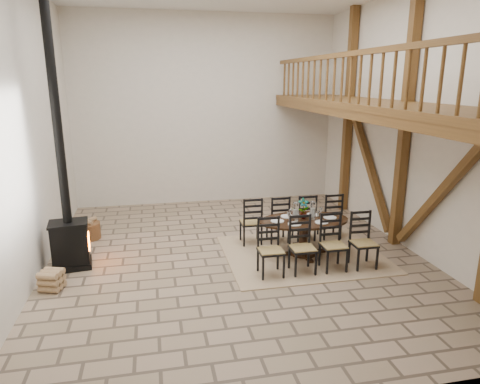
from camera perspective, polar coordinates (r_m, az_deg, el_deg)
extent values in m
plane|color=gray|center=(8.38, -0.59, -8.53)|extent=(8.00, 8.00, 0.00)
cube|color=beige|center=(11.67, -4.50, 10.73)|extent=(7.00, 0.02, 5.00)
cube|color=beige|center=(3.93, 10.69, 2.53)|extent=(7.00, 0.02, 5.00)
cube|color=beige|center=(7.86, -26.78, 7.25)|extent=(0.02, 8.00, 5.00)
cube|color=beige|center=(9.08, 21.84, 8.59)|extent=(0.02, 8.00, 5.00)
cube|color=brown|center=(9.02, 21.20, 8.61)|extent=(0.18, 0.18, 5.00)
cube|color=brown|center=(11.19, 14.26, 10.16)|extent=(0.18, 0.18, 5.00)
cube|color=brown|center=(8.19, 25.14, -0.18)|extent=(0.14, 2.16, 2.54)
cube|color=brown|center=(10.24, 16.89, 3.35)|extent=(0.14, 2.16, 2.54)
cube|color=brown|center=(9.00, 21.38, 10.50)|extent=(0.20, 7.80, 0.20)
cube|color=brown|center=(8.64, 17.55, 11.02)|extent=(1.60, 7.80, 0.12)
cube|color=brown|center=(8.33, 13.21, 10.51)|extent=(0.18, 7.80, 0.22)
cube|color=brown|center=(8.33, 13.63, 17.38)|extent=(0.09, 7.60, 0.09)
cube|color=brown|center=(8.31, 13.45, 14.49)|extent=(0.06, 7.60, 0.86)
cube|color=tan|center=(8.54, 8.35, -8.17)|extent=(3.00, 2.50, 0.02)
ellipsoid|color=black|center=(8.29, 8.52, -3.77)|extent=(1.75, 1.07, 0.04)
cylinder|color=black|center=(8.41, 8.43, -6.10)|extent=(0.17, 0.17, 0.64)
cylinder|color=black|center=(8.52, 8.36, -7.93)|extent=(0.54, 0.54, 0.06)
cube|color=tan|center=(7.44, 4.14, -7.83)|extent=(0.42, 0.41, 0.04)
cube|color=black|center=(7.53, 4.10, -9.52)|extent=(0.41, 0.41, 0.44)
cube|color=black|center=(7.50, 3.80, -5.41)|extent=(0.37, 0.04, 0.58)
cube|color=tan|center=(7.60, 8.37, -7.43)|extent=(0.42, 0.41, 0.04)
cube|color=black|center=(7.70, 8.30, -9.09)|extent=(0.41, 0.41, 0.44)
cube|color=black|center=(7.67, 7.98, -5.07)|extent=(0.37, 0.04, 0.58)
cube|color=tan|center=(7.81, 12.38, -7.02)|extent=(0.42, 0.41, 0.04)
cube|color=black|center=(7.90, 12.29, -8.64)|extent=(0.41, 0.41, 0.44)
cube|color=black|center=(7.87, 11.96, -4.73)|extent=(0.37, 0.04, 0.58)
cube|color=tan|center=(8.05, 16.17, -6.60)|extent=(0.42, 0.41, 0.04)
cube|color=black|center=(8.14, 16.05, -8.18)|extent=(0.41, 0.41, 0.44)
cube|color=black|center=(8.11, 15.72, -4.38)|extent=(0.37, 0.04, 0.58)
cube|color=tan|center=(8.83, 1.46, -4.08)|extent=(0.42, 0.41, 0.04)
cube|color=black|center=(8.91, 1.45, -5.54)|extent=(0.41, 0.41, 0.44)
cube|color=black|center=(8.58, 1.75, -2.77)|extent=(0.37, 0.04, 0.58)
cube|color=tan|center=(8.97, 5.07, -3.82)|extent=(0.42, 0.41, 0.04)
cube|color=black|center=(9.05, 5.03, -5.27)|extent=(0.41, 0.41, 0.44)
cube|color=black|center=(8.72, 5.44, -2.53)|extent=(0.37, 0.04, 0.58)
cube|color=tan|center=(9.15, 8.54, -3.57)|extent=(0.42, 0.41, 0.04)
cube|color=black|center=(9.22, 8.48, -4.99)|extent=(0.41, 0.41, 0.44)
cube|color=black|center=(8.90, 9.00, -2.29)|extent=(0.37, 0.04, 0.58)
cube|color=tan|center=(9.35, 11.87, -3.31)|extent=(0.42, 0.41, 0.04)
cube|color=black|center=(9.43, 11.79, -4.70)|extent=(0.41, 0.41, 0.44)
cube|color=black|center=(9.12, 12.41, -2.05)|extent=(0.37, 0.04, 0.58)
cube|color=white|center=(8.28, 8.53, -3.60)|extent=(1.35, 0.68, 0.01)
cube|color=white|center=(8.26, 8.55, -3.05)|extent=(0.87, 0.29, 0.18)
cylinder|color=white|center=(8.18, 7.43, -2.60)|extent=(0.12, 0.12, 0.34)
cylinder|color=white|center=(8.29, 9.70, -2.44)|extent=(0.12, 0.12, 0.34)
cylinder|color=white|center=(8.20, 7.41, -3.20)|extent=(0.06, 0.06, 0.16)
cylinder|color=white|center=(8.32, 9.67, -3.03)|extent=(0.06, 0.06, 0.16)
imported|color=#4C723F|center=(8.27, 8.47, -2.21)|extent=(0.21, 0.14, 0.40)
cube|color=black|center=(8.47, -21.44, -8.97)|extent=(0.73, 0.59, 0.10)
cube|color=black|center=(8.32, -21.71, -6.36)|extent=(0.67, 0.54, 0.72)
cube|color=#FF590C|center=(8.30, -19.50, -6.19)|extent=(0.05, 0.29, 0.29)
cube|color=black|center=(8.20, -21.96, -3.86)|extent=(0.72, 0.58, 0.04)
cylinder|color=black|center=(7.82, -23.45, 10.80)|extent=(0.16, 0.16, 4.13)
cylinder|color=brown|center=(9.77, -19.63, -4.89)|extent=(0.53, 0.53, 0.35)
cube|color=tan|center=(9.70, -19.74, -3.70)|extent=(0.29, 0.29, 0.10)
cube|color=tan|center=(7.70, -23.82, -10.70)|extent=(0.42, 0.42, 0.34)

